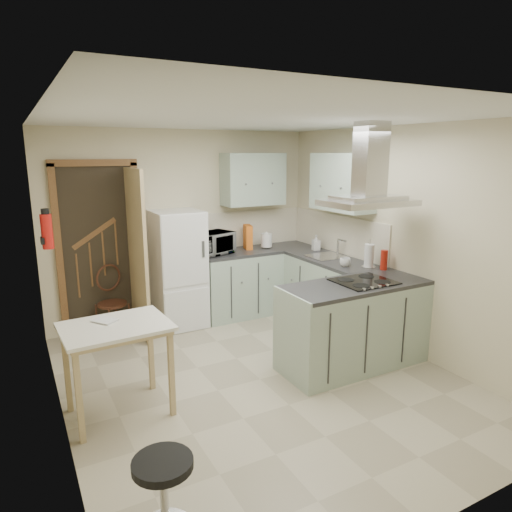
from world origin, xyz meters
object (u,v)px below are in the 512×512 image
peninsula (354,325)px  microwave (213,243)px  drop_leaf_table (119,370)px  fridge (179,269)px  stool (164,495)px  bentwood_chair (112,304)px  extractor_hood (368,203)px

peninsula → microwave: bearing=110.9°
drop_leaf_table → fridge: bearing=53.6°
fridge → microwave: 0.56m
stool → fridge: bearing=69.2°
peninsula → bentwood_chair: peninsula is taller
peninsula → extractor_hood: (0.10, 0.00, 1.27)m
bentwood_chair → microwave: size_ratio=1.50×
bentwood_chair → stool: bentwood_chair is taller
fridge → extractor_hood: size_ratio=1.67×
peninsula → drop_leaf_table: peninsula is taller
bentwood_chair → drop_leaf_table: bearing=-122.2°
peninsula → bentwood_chair: 2.91m
drop_leaf_table → bentwood_chair: bearing=77.2°
peninsula → drop_leaf_table: bearing=174.4°
peninsula → drop_leaf_table: size_ratio=1.80×
peninsula → extractor_hood: extractor_hood is taller
peninsula → bentwood_chair: bearing=135.0°
fridge → peninsula: 2.35m
peninsula → stool: peninsula is taller
stool → peninsula: bearing=26.0°
microwave → stool: bearing=-137.2°
extractor_hood → bentwood_chair: bearing=136.4°
fridge → bentwood_chair: (-0.84, 0.08, -0.36)m
peninsula → microwave: size_ratio=2.95×
fridge → drop_leaf_table: (-1.15, -1.75, -0.35)m
fridge → bentwood_chair: 0.91m
bentwood_chair → microwave: 1.47m
peninsula → extractor_hood: 1.27m
drop_leaf_table → stool: (-0.05, -1.41, -0.16)m
extractor_hood → peninsula: bearing=180.0°
bentwood_chair → stool: size_ratio=1.64×
drop_leaf_table → microwave: bearing=43.8°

